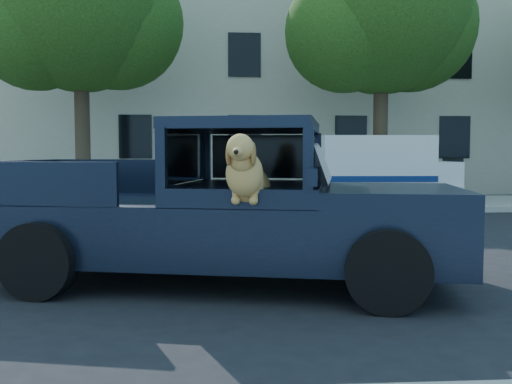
# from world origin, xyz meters

# --- Properties ---
(ground) EXTENTS (120.00, 120.00, 0.00)m
(ground) POSITION_xyz_m (0.00, 0.00, 0.00)
(ground) COLOR black
(ground) RESTS_ON ground
(far_sidewalk) EXTENTS (60.00, 4.00, 0.15)m
(far_sidewalk) POSITION_xyz_m (0.00, 9.20, 0.07)
(far_sidewalk) COLOR gray
(far_sidewalk) RESTS_ON ground
(lane_stripes) EXTENTS (21.60, 0.14, 0.01)m
(lane_stripes) POSITION_xyz_m (2.00, 3.40, 0.01)
(lane_stripes) COLOR silver
(lane_stripes) RESTS_ON ground
(street_tree_left) EXTENTS (6.00, 5.20, 8.60)m
(street_tree_left) POSITION_xyz_m (-3.97, 9.62, 5.71)
(street_tree_left) COLOR #332619
(street_tree_left) RESTS_ON ground
(street_tree_mid) EXTENTS (6.00, 5.20, 8.60)m
(street_tree_mid) POSITION_xyz_m (5.03, 9.62, 5.71)
(street_tree_mid) COLOR #332619
(street_tree_mid) RESTS_ON ground
(building_main) EXTENTS (26.00, 6.00, 9.00)m
(building_main) POSITION_xyz_m (3.00, 16.50, 4.50)
(building_main) COLOR #C1B69F
(building_main) RESTS_ON ground
(pickup_truck) EXTENTS (5.96, 3.44, 2.01)m
(pickup_truck) POSITION_xyz_m (0.01, -0.66, 0.68)
(pickup_truck) COLOR black
(pickup_truck) RESTS_ON ground
(mail_truck) EXTENTS (3.88, 2.07, 2.09)m
(mail_truck) POSITION_xyz_m (4.70, 8.22, 0.91)
(mail_truck) COLOR silver
(mail_truck) RESTS_ON ground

